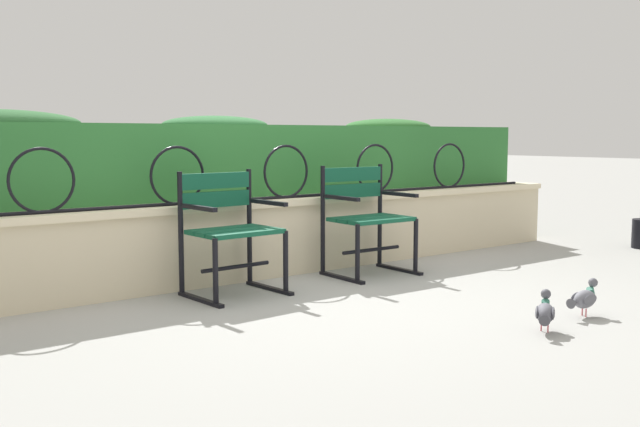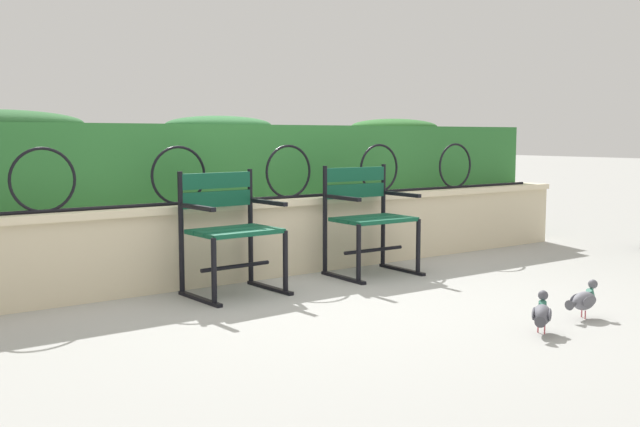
# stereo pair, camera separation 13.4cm
# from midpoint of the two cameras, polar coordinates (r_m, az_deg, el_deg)

# --- Properties ---
(ground_plane) EXTENTS (60.00, 60.00, 0.00)m
(ground_plane) POSITION_cam_midpoint_polar(r_m,az_deg,el_deg) (4.98, 1.81, -6.45)
(ground_plane) COLOR #9E9E99
(stone_wall) EXTENTS (6.59, 0.41, 0.60)m
(stone_wall) POSITION_cam_midpoint_polar(r_m,az_deg,el_deg) (5.68, -3.89, -1.82)
(stone_wall) COLOR beige
(stone_wall) RESTS_ON ground
(iron_arch_fence) EXTENTS (6.07, 0.02, 0.42)m
(iron_arch_fence) POSITION_cam_midpoint_polar(r_m,az_deg,el_deg) (5.45, -5.53, 2.87)
(iron_arch_fence) COLOR black
(iron_arch_fence) RESTS_ON stone_wall
(hedge_row) EXTENTS (6.46, 0.65, 0.67)m
(hedge_row) POSITION_cam_midpoint_polar(r_m,az_deg,el_deg) (6.04, -6.69, 4.48)
(hedge_row) COLOR #2D7033
(hedge_row) RESTS_ON stone_wall
(park_chair_left) EXTENTS (0.63, 0.55, 0.85)m
(park_chair_left) POSITION_cam_midpoint_polar(r_m,az_deg,el_deg) (5.01, -6.38, -1.07)
(park_chair_left) COLOR #0F4C33
(park_chair_left) RESTS_ON ground
(park_chair_right) EXTENTS (0.64, 0.53, 0.85)m
(park_chair_right) POSITION_cam_midpoint_polar(r_m,az_deg,el_deg) (5.71, 4.43, -0.14)
(park_chair_right) COLOR #0F4C33
(park_chair_right) RESTS_ON ground
(pigeon_near_chairs) EXTENTS (0.26, 0.21, 0.22)m
(pigeon_near_chairs) POSITION_cam_midpoint_polar(r_m,az_deg,el_deg) (4.23, 17.89, -7.50)
(pigeon_near_chairs) COLOR #5B5B66
(pigeon_near_chairs) RESTS_ON ground
(pigeon_far_side) EXTENTS (0.29, 0.11, 0.22)m
(pigeon_far_side) POSITION_cam_midpoint_polar(r_m,az_deg,el_deg) (4.65, 20.77, -6.36)
(pigeon_far_side) COLOR slate
(pigeon_far_side) RESTS_ON ground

